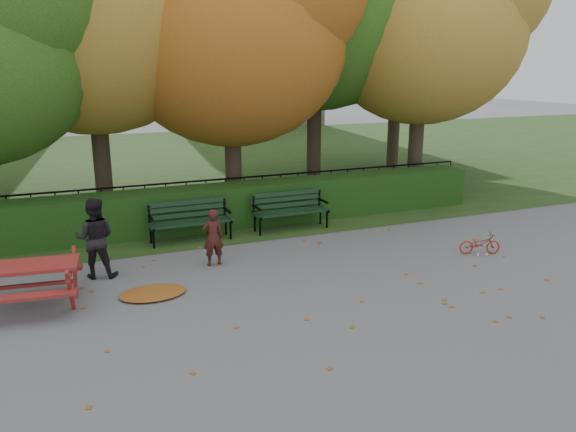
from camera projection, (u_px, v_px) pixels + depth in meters
name	position (u px, v px, depth m)	size (l,w,h in m)	color
ground	(314.00, 291.00, 9.69)	(90.00, 90.00, 0.00)	slate
grass_strip	(164.00, 164.00, 22.18)	(90.00, 90.00, 0.00)	#203616
building_right	(243.00, 30.00, 36.07)	(9.00, 6.00, 12.00)	tan
hedge	(235.00, 205.00, 13.58)	(13.00, 0.90, 1.00)	black
iron_fence	(226.00, 197.00, 14.28)	(14.00, 0.04, 1.02)	black
tree_c	(245.00, 22.00, 14.07)	(6.30, 6.00, 8.00)	#2E2219
tree_e	(438.00, 18.00, 15.93)	(6.09, 5.80, 8.16)	#2E2219
tree_g	(411.00, 19.00, 20.09)	(6.30, 6.00, 8.55)	#2E2219
bench_left	(190.00, 218.00, 12.38)	(1.80, 0.57, 0.88)	black
bench_right	(290.00, 208.00, 13.27)	(1.80, 0.57, 0.88)	black
picnic_table	(22.00, 275.00, 8.86)	(1.87, 1.58, 0.84)	maroon
leaf_pile	(153.00, 293.00, 9.52)	(1.12, 0.78, 0.08)	brown
leaf_scatter	(306.00, 285.00, 9.96)	(9.00, 5.70, 0.01)	brown
child	(213.00, 237.00, 10.83)	(0.41, 0.27, 1.12)	#3B1712
adult	(95.00, 238.00, 10.17)	(0.72, 0.56, 1.49)	black
bicycle	(480.00, 244.00, 11.56)	(0.29, 0.84, 0.44)	#9E280E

